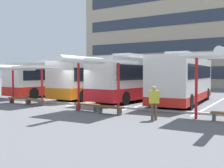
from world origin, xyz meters
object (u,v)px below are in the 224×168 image
object	(u,v)px
coach_bus_0	(63,79)
coach_bus_3	(183,80)
coach_bus_1	(97,80)
bench_3	(34,101)
bench_5	(109,108)
bench_4	(87,105)
bench_2	(19,99)
coach_bus_2	(136,79)
waiting_shelter_2	(95,62)
waiting_passenger_0	(154,100)
waiting_shelter_1	(24,68)

from	to	relation	value
coach_bus_0	coach_bus_3	xyz separation A→B (m)	(13.19, -1.43, 0.15)
coach_bus_1	coach_bus_0	bearing A→B (deg)	173.32
bench_3	bench_5	xyz separation A→B (m)	(6.71, -0.78, -0.00)
coach_bus_1	bench_4	bearing A→B (deg)	-60.06
coach_bus_0	bench_3	bearing A→B (deg)	-61.32
coach_bus_0	bench_5	bearing A→B (deg)	-38.49
coach_bus_3	coach_bus_0	bearing A→B (deg)	173.79
coach_bus_3	bench_2	size ratio (longest dim) A/B	5.38
coach_bus_2	waiting_shelter_2	xyz separation A→B (m)	(1.13, -7.84, 1.18)
bench_4	coach_bus_3	bearing A→B (deg)	61.30
coach_bus_0	bench_4	size ratio (longest dim) A/B	7.02
bench_3	bench_2	bearing A→B (deg)	173.27
bench_5	coach_bus_2	bearing A→B (deg)	104.70
bench_2	bench_4	bearing A→B (deg)	-5.46
waiting_passenger_0	coach_bus_0	bearing A→B (deg)	146.16
waiting_shelter_2	coach_bus_3	bearing A→B (deg)	68.49
waiting_shelter_2	waiting_shelter_1	bearing A→B (deg)	173.49
coach_bus_2	coach_bus_3	xyz separation A→B (m)	(4.09, -0.32, 0.03)
coach_bus_2	bench_3	bearing A→B (deg)	-123.97
coach_bus_0	bench_4	distance (m)	12.68
coach_bus_2	bench_3	size ratio (longest dim) A/B	6.36
coach_bus_2	waiting_shelter_1	size ratio (longest dim) A/B	2.26
bench_3	coach_bus_1	bearing A→B (deg)	87.38
coach_bus_0	bench_3	size ratio (longest dim) A/B	7.55
waiting_shelter_1	bench_5	xyz separation A→B (m)	(7.61, -0.66, -2.29)
waiting_shelter_1	bench_3	xyz separation A→B (m)	(0.90, 0.13, -2.29)
coach_bus_2	bench_3	distance (m)	8.50
coach_bus_1	bench_3	bearing A→B (deg)	-92.62
coach_bus_1	bench_5	bearing A→B (deg)	-52.45
bench_5	waiting_passenger_0	world-z (taller)	waiting_passenger_0
bench_5	waiting_passenger_0	xyz separation A→B (m)	(2.85, -0.53, 0.63)
coach_bus_1	bench_2	bearing A→B (deg)	-106.38
bench_3	bench_4	distance (m)	4.93
coach_bus_1	bench_4	xyz separation A→B (m)	(4.57, -7.93, -1.32)
bench_4	bench_5	world-z (taller)	same
bench_4	waiting_passenger_0	bearing A→B (deg)	-10.71
coach_bus_0	coach_bus_2	bearing A→B (deg)	-6.96
bench_2	waiting_shelter_2	distance (m)	8.12
waiting_shelter_1	bench_4	world-z (taller)	waiting_shelter_1
bench_3	coach_bus_3	bearing A→B (deg)	37.06
coach_bus_1	bench_4	distance (m)	9.25
coach_bus_0	waiting_passenger_0	size ratio (longest dim) A/B	7.57
coach_bus_0	bench_2	size ratio (longest dim) A/B	6.58
waiting_shelter_1	coach_bus_1	bearing A→B (deg)	80.75
waiting_shelter_1	bench_5	bearing A→B (deg)	-4.92
coach_bus_2	waiting_passenger_0	bearing A→B (deg)	-59.43
coach_bus_3	bench_3	size ratio (longest dim) A/B	6.16
coach_bus_0	waiting_passenger_0	world-z (taller)	coach_bus_0
waiting_shelter_2	bench_4	distance (m)	2.79
waiting_shelter_2	coach_bus_2	bearing A→B (deg)	98.19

